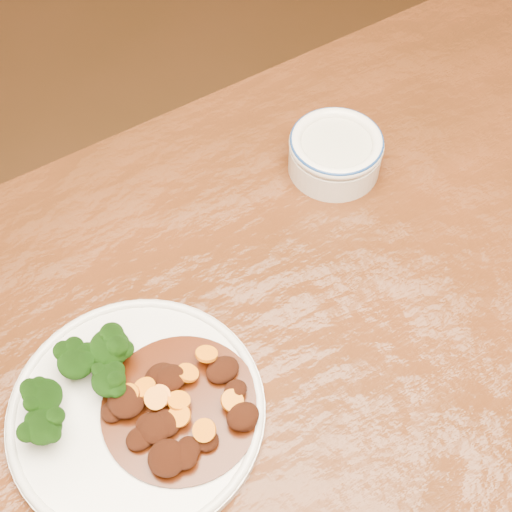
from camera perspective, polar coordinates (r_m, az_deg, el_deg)
dining_table at (r=0.88m, az=4.27°, el=-11.43°), size 1.52×0.93×0.75m
dinner_plate at (r=0.79m, az=-9.53°, el=-12.14°), size 0.28×0.28×0.02m
broccoli_florets at (r=0.78m, az=-13.98°, el=-9.48°), size 0.14×0.09×0.05m
mince_stew at (r=0.77m, az=-6.27°, el=-12.20°), size 0.17×0.17×0.03m
dip_bowl at (r=0.96m, az=6.37°, el=8.29°), size 0.13×0.13×0.06m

